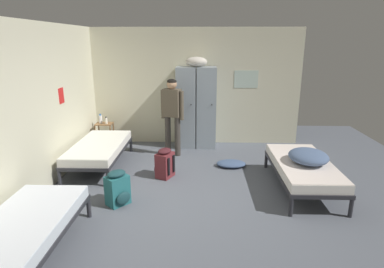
# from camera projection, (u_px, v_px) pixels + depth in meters

# --- Properties ---
(ground_plane) EXTENTS (9.03, 9.03, 0.00)m
(ground_plane) POSITION_uv_depth(u_px,v_px,m) (191.00, 195.00, 5.23)
(ground_plane) COLOR #565B66
(room_backdrop) EXTENTS (4.92, 5.70, 2.71)m
(room_backdrop) POSITION_uv_depth(u_px,v_px,m) (126.00, 98.00, 6.17)
(room_backdrop) COLOR beige
(room_backdrop) RESTS_ON ground_plane
(locker_bank) EXTENTS (0.90, 0.55, 2.07)m
(locker_bank) POSITION_uv_depth(u_px,v_px,m) (196.00, 106.00, 7.40)
(locker_bank) COLOR #8C99A3
(locker_bank) RESTS_ON ground_plane
(shelf_unit) EXTENTS (0.38, 0.30, 0.57)m
(shelf_unit) POSITION_uv_depth(u_px,v_px,m) (105.00, 133.00, 7.51)
(shelf_unit) COLOR brown
(shelf_unit) RESTS_ON ground_plane
(bed_right) EXTENTS (0.90, 1.90, 0.49)m
(bed_right) POSITION_uv_depth(u_px,v_px,m) (303.00, 167.00, 5.37)
(bed_right) COLOR #28282D
(bed_right) RESTS_ON ground_plane
(bed_left_rear) EXTENTS (0.90, 1.90, 0.49)m
(bed_left_rear) POSITION_uv_depth(u_px,v_px,m) (99.00, 148.00, 6.32)
(bed_left_rear) COLOR #28282D
(bed_left_rear) RESTS_ON ground_plane
(bed_left_front) EXTENTS (0.90, 1.90, 0.49)m
(bed_left_front) POSITION_uv_depth(u_px,v_px,m) (22.00, 229.00, 3.61)
(bed_left_front) COLOR #28282D
(bed_left_front) RESTS_ON ground_plane
(bedding_heap) EXTENTS (0.63, 0.70, 0.22)m
(bedding_heap) POSITION_uv_depth(u_px,v_px,m) (308.00, 156.00, 5.25)
(bedding_heap) COLOR slate
(bedding_heap) RESTS_ON bed_right
(person_traveler) EXTENTS (0.50, 0.32, 1.65)m
(person_traveler) POSITION_uv_depth(u_px,v_px,m) (172.00, 110.00, 6.81)
(person_traveler) COLOR #3D3833
(person_traveler) RESTS_ON ground_plane
(water_bottle) EXTENTS (0.07, 0.07, 0.22)m
(water_bottle) POSITION_uv_depth(u_px,v_px,m) (100.00, 119.00, 7.44)
(water_bottle) COLOR white
(water_bottle) RESTS_ON shelf_unit
(lotion_bottle) EXTENTS (0.06, 0.06, 0.17)m
(lotion_bottle) POSITION_uv_depth(u_px,v_px,m) (106.00, 121.00, 7.39)
(lotion_bottle) COLOR white
(lotion_bottle) RESTS_ON shelf_unit
(backpack_teal) EXTENTS (0.42, 0.42, 0.55)m
(backpack_teal) POSITION_uv_depth(u_px,v_px,m) (118.00, 189.00, 4.87)
(backpack_teal) COLOR #23666B
(backpack_teal) RESTS_ON ground_plane
(backpack_maroon) EXTENTS (0.40, 0.39, 0.55)m
(backpack_maroon) POSITION_uv_depth(u_px,v_px,m) (164.00, 163.00, 5.87)
(backpack_maroon) COLOR maroon
(backpack_maroon) RESTS_ON ground_plane
(clothes_pile_denim) EXTENTS (0.58, 0.40, 0.12)m
(clothes_pile_denim) POSITION_uv_depth(u_px,v_px,m) (231.00, 164.00, 6.40)
(clothes_pile_denim) COLOR #42567A
(clothes_pile_denim) RESTS_ON ground_plane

